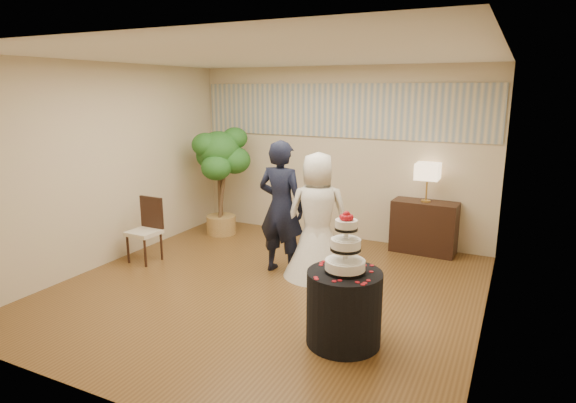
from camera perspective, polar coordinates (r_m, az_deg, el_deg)
The scene contains 15 objects.
floor at distance 6.11m, azimuth -2.53°, elevation -10.31°, with size 5.00×5.00×0.00m, color brown.
ceiling at distance 5.62m, azimuth -2.82°, elevation 16.88°, with size 5.00×5.00×0.00m, color white.
wall_back at distance 7.96m, azimuth 6.01°, elevation 5.62°, with size 5.00×0.06×2.80m, color beige.
wall_front at distance 3.77m, azimuth -21.22°, elevation -3.69°, with size 5.00×0.06×2.80m, color beige.
wall_left at distance 7.23m, azimuth -20.40°, elevation 4.11°, with size 0.06×5.00×2.80m, color beige.
wall_right at distance 5.03m, azimuth 23.20°, elevation 0.23°, with size 0.06×5.00×2.80m, color beige.
mural_border at distance 7.88m, azimuth 6.08°, elevation 10.66°, with size 4.90×0.02×0.85m, color #ABACA0.
groom at distance 6.40m, azimuth -0.82°, elevation -0.72°, with size 0.66×0.43×1.80m, color black.
bride at distance 6.29m, azimuth 3.51°, elevation -1.64°, with size 0.89×0.89×1.66m, color white.
cake_table at distance 4.80m, azimuth 6.64°, elevation -12.40°, with size 0.73×0.73×0.74m, color black.
wedding_cake at distance 4.56m, azimuth 6.87°, elevation -4.79°, with size 0.39×0.39×0.60m, color white, non-canonical shape.
console at distance 7.59m, azimuth 15.82°, elevation -2.93°, with size 0.95×0.42×0.79m, color black.
table_lamp at distance 7.43m, azimuth 16.15°, elevation 2.17°, with size 0.34×0.34×0.58m, color beige, non-canonical shape.
ficus_tree at distance 8.19m, azimuth -8.08°, elevation 2.45°, with size 0.89×0.89×1.86m, color #255F1F, non-canonical shape.
side_chair at distance 7.19m, azimuth -16.74°, elevation -3.33°, with size 0.42×0.44×0.92m, color black, non-canonical shape.
Camera 1 is at (2.69, -4.92, 2.43)m, focal length 30.00 mm.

